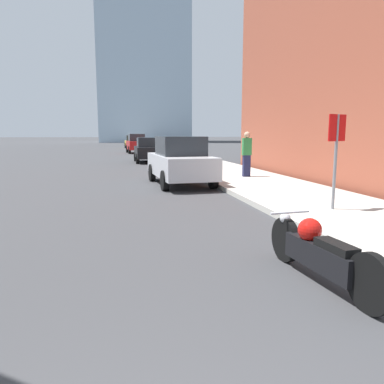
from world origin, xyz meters
TOP-DOWN VIEW (x-y plane):
  - sidewalk at (5.36, 40.00)m, footprint 3.48×240.00m
  - distant_tower at (7.10, 88.02)m, footprint 19.37×19.37m
  - motorcycle at (2.61, 3.67)m, footprint 0.62×2.38m
  - parked_car_silver at (2.51, 13.14)m, footprint 2.07×4.38m
  - parked_car_black at (2.43, 24.43)m, footprint 1.86×3.83m
  - parked_car_red at (2.38, 36.36)m, footprint 1.95×3.96m
  - parked_car_yellow at (2.62, 48.60)m, footprint 1.92×4.11m
  - stop_sign at (5.06, 7.21)m, footprint 0.57×0.26m
  - pedestrian at (5.40, 13.95)m, footprint 0.36×0.25m

SIDE VIEW (x-z plane):
  - sidewalk at x=5.36m, z-range 0.00..0.15m
  - motorcycle at x=2.61m, z-range 0.00..0.79m
  - parked_car_black at x=2.43m, z-range 0.00..1.62m
  - parked_car_yellow at x=2.62m, z-range 0.00..1.66m
  - parked_car_silver at x=2.51m, z-range 0.00..1.78m
  - parked_car_red at x=2.38m, z-range 0.00..1.84m
  - pedestrian at x=5.40m, z-range 0.19..2.01m
  - stop_sign at x=5.06m, z-range 0.55..2.72m
  - distant_tower at x=7.10m, z-range 0.00..61.85m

